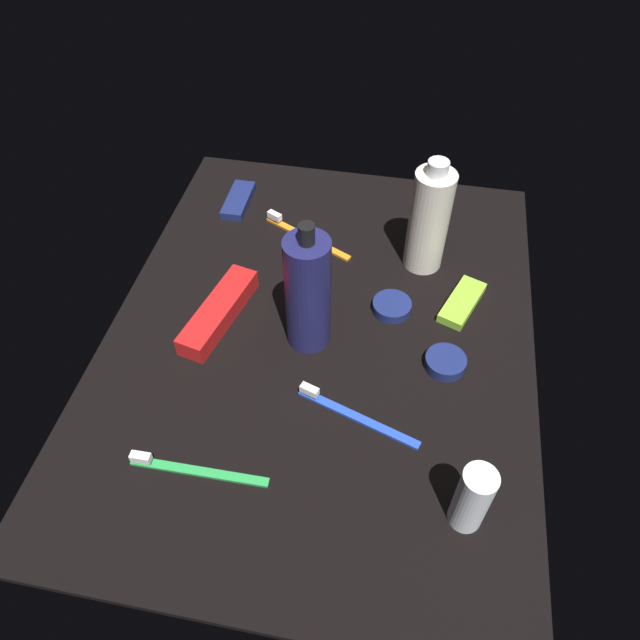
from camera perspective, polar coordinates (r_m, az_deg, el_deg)
The scene contains 12 objects.
ground_plane at distance 90.74cm, azimuth -0.00°, elevation -1.50°, with size 84.00×64.00×1.20cm, color black.
lotion_bottle at distance 82.61cm, azimuth -1.18°, elevation 2.62°, with size 6.49×6.49×21.68cm.
bodywash_bottle at distance 96.66cm, azimuth 10.43°, elevation 9.44°, with size 6.40×6.40×19.85cm.
deodorant_stick at distance 72.29cm, azimuth 14.42°, elevation -16.28°, with size 4.04×4.04×10.52cm, color silver.
toothbrush_green at distance 78.75cm, azimuth -12.35°, elevation -13.79°, with size 1.41×18.01×2.10cm.
toothbrush_orange at distance 105.72cm, azimuth -1.69°, elevation 8.29°, with size 9.14×16.63×2.10cm.
toothbrush_blue at distance 81.25cm, azimuth 2.95°, elevation -8.88°, with size 6.78×17.47×2.10cm.
toothpaste_box_red at distance 92.52cm, azimuth -9.63°, elevation 0.94°, with size 17.60×4.40×3.20cm, color red.
snack_bar_navy at distance 113.92cm, azimuth -7.85°, elevation 11.33°, with size 10.40×4.00×1.50cm, color navy.
snack_bar_lime at distance 96.13cm, azimuth 13.50°, elevation 1.65°, with size 10.40×4.00×1.50cm, color #8CD133.
cream_tin_left at distance 93.49cm, azimuth 6.92°, elevation 1.31°, with size 6.10×6.10×1.62cm, color navy.
cream_tin_right at distance 87.56cm, azimuth 11.95°, elevation -4.00°, with size 5.93×5.93×1.78cm, color navy.
Camera 1 is at (-57.05, -10.78, 69.14)cm, focal length 33.30 mm.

